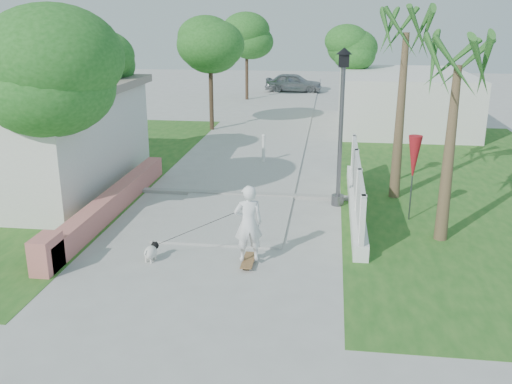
% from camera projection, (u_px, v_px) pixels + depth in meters
% --- Properties ---
extents(ground, '(90.00, 90.00, 0.00)m').
position_uv_depth(ground, '(196.00, 285.00, 11.68)').
color(ground, '#B7B7B2').
rests_on(ground, ground).
extents(path_strip, '(3.20, 36.00, 0.06)m').
position_uv_depth(path_strip, '(282.00, 116.00, 30.57)').
color(path_strip, '#B7B7B2').
rests_on(path_strip, ground).
extents(curb, '(6.50, 0.25, 0.10)m').
position_uv_depth(curb, '(241.00, 194.00, 17.33)').
color(curb, '#999993').
rests_on(curb, ground).
extents(grass_left, '(8.00, 20.00, 0.01)m').
position_uv_depth(grass_left, '(55.00, 170.00, 20.12)').
color(grass_left, '#235B1C').
rests_on(grass_left, ground).
extents(grass_right, '(8.00, 20.00, 0.01)m').
position_uv_depth(grass_right, '(465.00, 185.00, 18.36)').
color(grass_right, '#235B1C').
rests_on(grass_right, ground).
extents(pink_wall, '(0.45, 8.20, 0.80)m').
position_uv_depth(pink_wall, '(106.00, 207.00, 15.36)').
color(pink_wall, '#BF6562').
rests_on(pink_wall, ground).
extents(lattice_fence, '(0.35, 7.00, 1.50)m').
position_uv_depth(lattice_fence, '(356.00, 193.00, 15.81)').
color(lattice_fence, white).
rests_on(lattice_fence, ground).
extents(building_right, '(6.00, 8.00, 2.60)m').
position_uv_depth(building_right, '(402.00, 100.00, 27.55)').
color(building_right, silver).
rests_on(building_right, ground).
extents(street_lamp, '(0.44, 0.44, 4.44)m').
position_uv_depth(street_lamp, '(341.00, 122.00, 15.78)').
color(street_lamp, '#59595E').
rests_on(street_lamp, ground).
extents(bollard, '(0.14, 0.14, 1.09)m').
position_uv_depth(bollard, '(264.00, 148.00, 20.93)').
color(bollard, white).
rests_on(bollard, ground).
extents(patio_umbrella, '(0.36, 0.36, 2.30)m').
position_uv_depth(patio_umbrella, '(414.00, 159.00, 14.82)').
color(patio_umbrella, '#59595E').
rests_on(patio_umbrella, ground).
extents(tree_left_near, '(3.60, 3.60, 5.28)m').
position_uv_depth(tree_left_near, '(40.00, 77.00, 13.91)').
color(tree_left_near, '#4C3826').
rests_on(tree_left_near, ground).
extents(tree_left_mid, '(3.20, 3.20, 4.85)m').
position_uv_depth(tree_left_mid, '(93.00, 69.00, 19.33)').
color(tree_left_mid, '#4C3826').
rests_on(tree_left_mid, ground).
extents(tree_path_left, '(3.40, 3.40, 5.23)m').
position_uv_depth(tree_path_left, '(210.00, 47.00, 26.01)').
color(tree_path_left, '#4C3826').
rests_on(tree_path_left, ground).
extents(tree_path_right, '(3.00, 3.00, 4.79)m').
position_uv_depth(tree_path_right, '(346.00, 50.00, 29.11)').
color(tree_path_right, '#4C3826').
rests_on(tree_path_right, ground).
extents(tree_path_far, '(3.20, 3.20, 5.17)m').
position_uv_depth(tree_path_far, '(247.00, 38.00, 35.44)').
color(tree_path_far, '#4C3826').
rests_on(tree_path_far, ground).
extents(palm_far, '(1.80, 1.80, 5.30)m').
position_uv_depth(palm_far, '(406.00, 44.00, 15.89)').
color(palm_far, brown).
rests_on(palm_far, ground).
extents(palm_near, '(1.80, 1.80, 4.70)m').
position_uv_depth(palm_near, '(457.00, 76.00, 12.83)').
color(palm_near, brown).
rests_on(palm_near, ground).
extents(skateboarder, '(2.56, 0.93, 1.82)m').
position_uv_depth(skateboarder, '(242.00, 224.00, 12.37)').
color(skateboarder, olive).
rests_on(skateboarder, ground).
extents(dog, '(0.35, 0.59, 0.41)m').
position_uv_depth(dog, '(151.00, 251.00, 12.75)').
color(dog, white).
rests_on(dog, ground).
extents(parked_car, '(3.96, 1.70, 1.33)m').
position_uv_depth(parked_car, '(294.00, 83.00, 39.68)').
color(parked_car, '#B3B6BB').
rests_on(parked_car, ground).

